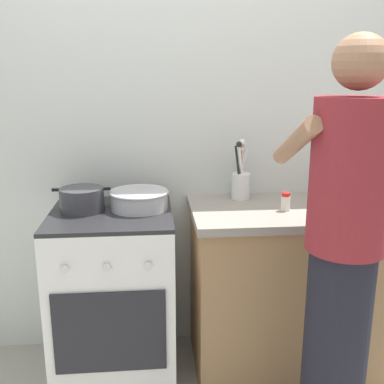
# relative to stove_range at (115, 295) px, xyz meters

# --- Properties ---
(back_wall) EXTENTS (3.20, 0.10, 2.50)m
(back_wall) POSITION_rel_stove_range_xyz_m (0.55, 0.35, 0.80)
(back_wall) COLOR silver
(back_wall) RESTS_ON ground
(countertop) EXTENTS (1.00, 0.60, 0.90)m
(countertop) POSITION_rel_stove_range_xyz_m (0.90, 0.00, 0.00)
(countertop) COLOR #99724C
(countertop) RESTS_ON ground
(stove_range) EXTENTS (0.60, 0.62, 0.90)m
(stove_range) POSITION_rel_stove_range_xyz_m (0.00, 0.00, 0.00)
(stove_range) COLOR white
(stove_range) RESTS_ON ground
(pot) EXTENTS (0.28, 0.22, 0.12)m
(pot) POSITION_rel_stove_range_xyz_m (-0.14, 0.03, 0.51)
(pot) COLOR #38383D
(pot) RESTS_ON stove_range
(mixing_bowl) EXTENTS (0.30, 0.30, 0.09)m
(mixing_bowl) POSITION_rel_stove_range_xyz_m (0.14, 0.04, 0.50)
(mixing_bowl) COLOR #B7B7BC
(mixing_bowl) RESTS_ON stove_range
(utensil_crock) EXTENTS (0.10, 0.10, 0.33)m
(utensil_crock) POSITION_rel_stove_range_xyz_m (0.69, 0.19, 0.55)
(utensil_crock) COLOR silver
(utensil_crock) RESTS_ON countertop
(spice_bottle) EXTENTS (0.04, 0.04, 0.09)m
(spice_bottle) POSITION_rel_stove_range_xyz_m (0.86, -0.05, 0.49)
(spice_bottle) COLOR silver
(spice_bottle) RESTS_ON countertop
(oil_bottle) EXTENTS (0.07, 0.07, 0.25)m
(oil_bottle) POSITION_rel_stove_range_xyz_m (1.11, 0.00, 0.55)
(oil_bottle) COLOR gold
(oil_bottle) RESTS_ON countertop
(person) EXTENTS (0.41, 0.50, 1.70)m
(person) POSITION_rel_stove_range_xyz_m (0.94, -0.58, 0.41)
(person) COLOR black
(person) RESTS_ON ground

